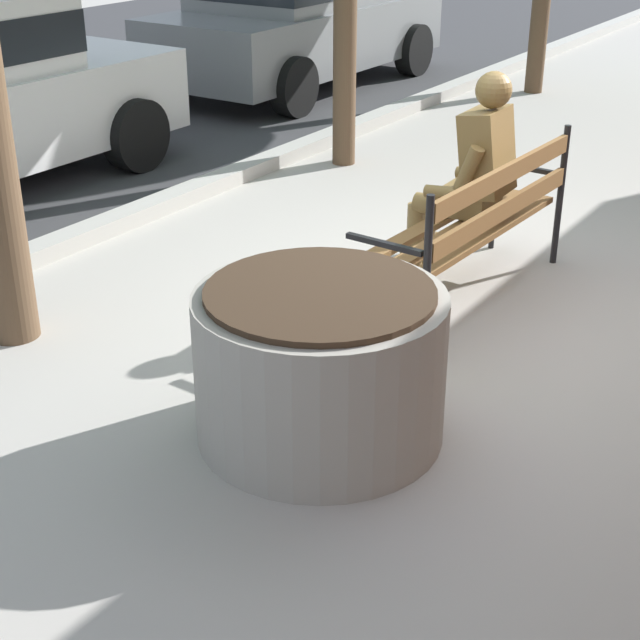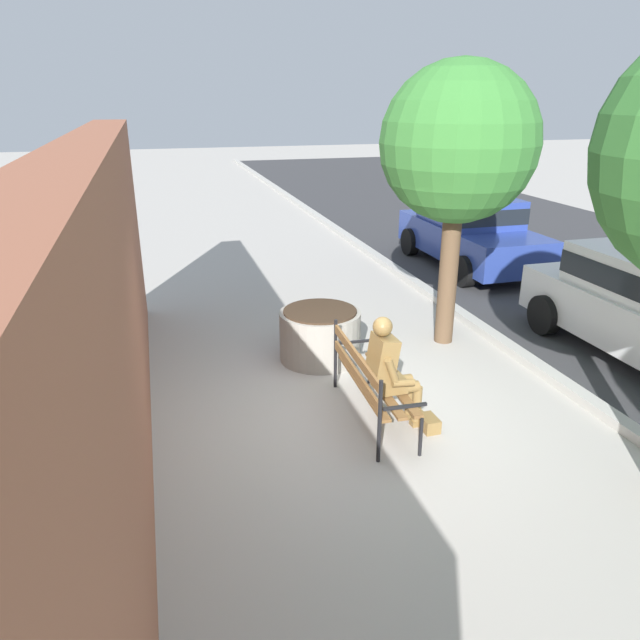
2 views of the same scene
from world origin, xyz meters
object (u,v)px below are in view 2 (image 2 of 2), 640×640
object	(u,v)px
parked_car_blue	(470,229)
park_bench	(368,377)
concrete_planter	(320,335)
street_tree_near_bench	(459,145)
bronze_statue_seated	(394,374)

from	to	relation	value
parked_car_blue	park_bench	bearing A→B (deg)	-38.14
park_bench	concrete_planter	bearing A→B (deg)	-177.84
concrete_planter	street_tree_near_bench	xyz separation A→B (m)	(-0.11, 2.05, 2.60)
bronze_statue_seated	concrete_planter	xyz separation A→B (m)	(-2.06, -0.28, -0.29)
park_bench	parked_car_blue	world-z (taller)	parked_car_blue
park_bench	street_tree_near_bench	bearing A→B (deg)	134.24
bronze_statue_seated	park_bench	bearing A→B (deg)	-138.70
park_bench	bronze_statue_seated	bearing A→B (deg)	41.30
bronze_statue_seated	street_tree_near_bench	xyz separation A→B (m)	(-2.17, 1.77, 2.31)
bronze_statue_seated	parked_car_blue	bearing A→B (deg)	144.32
bronze_statue_seated	parked_car_blue	xyz separation A→B (m)	(-6.01, 4.31, 0.17)
street_tree_near_bench	parked_car_blue	bearing A→B (deg)	146.43
concrete_planter	parked_car_blue	bearing A→B (deg)	130.64
park_bench	street_tree_near_bench	world-z (taller)	street_tree_near_bench
street_tree_near_bench	bronze_statue_seated	bearing A→B (deg)	-39.16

